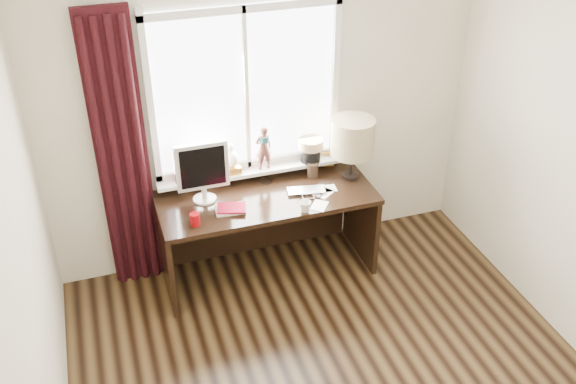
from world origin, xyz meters
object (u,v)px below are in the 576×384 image
object	(u,v)px
laptop	(306,191)
table_lamp	(353,138)
mug	(305,206)
red_cup	(195,219)
desk	(264,215)
monitor	(202,169)

from	to	relation	value
laptop	table_lamp	distance (m)	0.55
mug	table_lamp	world-z (taller)	table_lamp
mug	red_cup	xyz separation A→B (m)	(-0.82, 0.08, 0.00)
laptop	desk	xyz separation A→B (m)	(-0.31, 0.14, -0.26)
red_cup	desk	world-z (taller)	red_cup
desk	table_lamp	size ratio (longest dim) A/B	3.27
desk	monitor	bearing A→B (deg)	-179.38
laptop	table_lamp	size ratio (longest dim) A/B	0.57
laptop	mug	xyz separation A→B (m)	(-0.10, -0.26, 0.03)
red_cup	table_lamp	size ratio (longest dim) A/B	0.18
laptop	mug	world-z (taller)	mug
monitor	table_lamp	xyz separation A→B (m)	(1.20, -0.04, 0.09)
red_cup	monitor	bearing A→B (deg)	66.44
laptop	desk	bearing A→B (deg)	166.29
desk	monitor	xyz separation A→B (m)	(-0.47, -0.01, 0.52)
mug	red_cup	size ratio (longest dim) A/B	0.94
desk	monitor	distance (m)	0.70
red_cup	monitor	world-z (taller)	monitor
desk	monitor	world-z (taller)	monitor
red_cup	table_lamp	world-z (taller)	table_lamp
desk	table_lamp	world-z (taller)	table_lamp
desk	monitor	size ratio (longest dim) A/B	3.47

